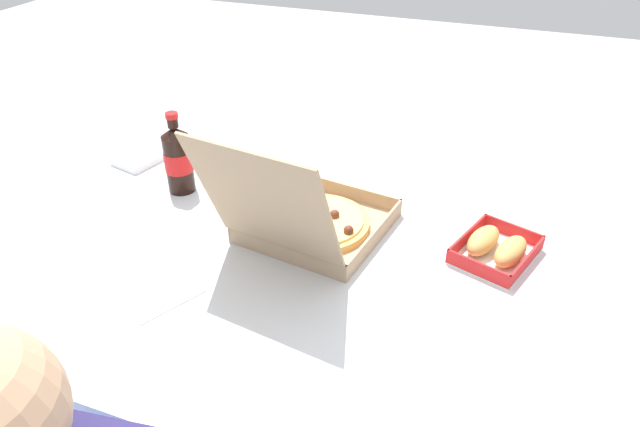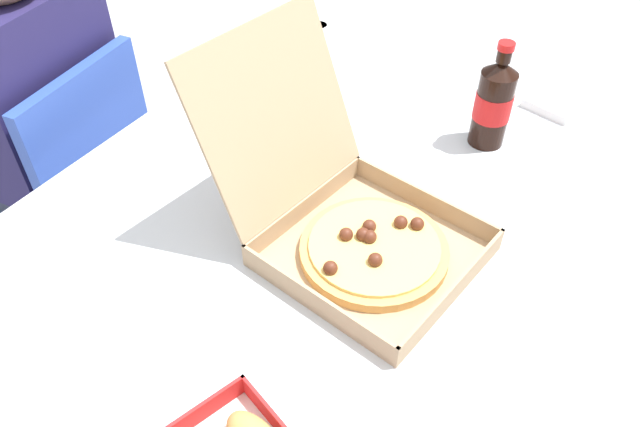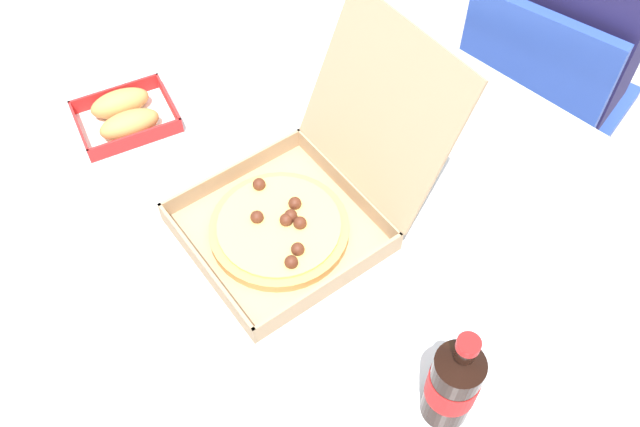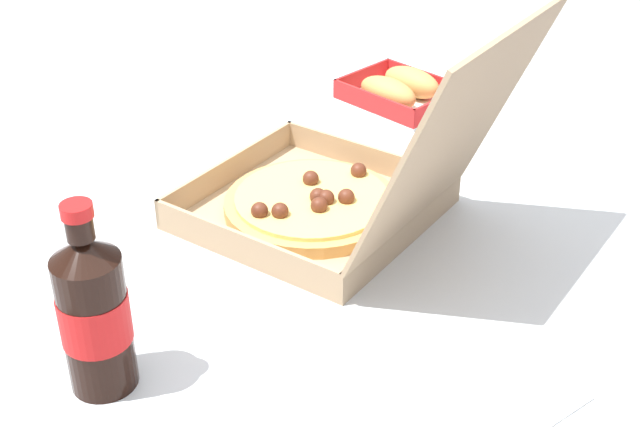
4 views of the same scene
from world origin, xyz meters
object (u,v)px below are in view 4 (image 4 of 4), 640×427
(pizza_box_open, at_px, (337,193))
(paper_menu, at_px, (473,401))
(bread_side_box, at_px, (400,90))
(cola_bottle, at_px, (94,312))

(pizza_box_open, bearing_deg, paper_menu, 47.34)
(bread_side_box, relative_size, cola_bottle, 1.02)
(pizza_box_open, height_order, paper_menu, pizza_box_open)
(cola_bottle, height_order, paper_menu, cola_bottle)
(cola_bottle, relative_size, paper_menu, 1.07)
(bread_side_box, bearing_deg, paper_menu, 27.40)
(bread_side_box, distance_m, cola_bottle, 0.83)
(pizza_box_open, bearing_deg, cola_bottle, -12.01)
(pizza_box_open, distance_m, cola_bottle, 0.42)
(paper_menu, bearing_deg, pizza_box_open, -105.71)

